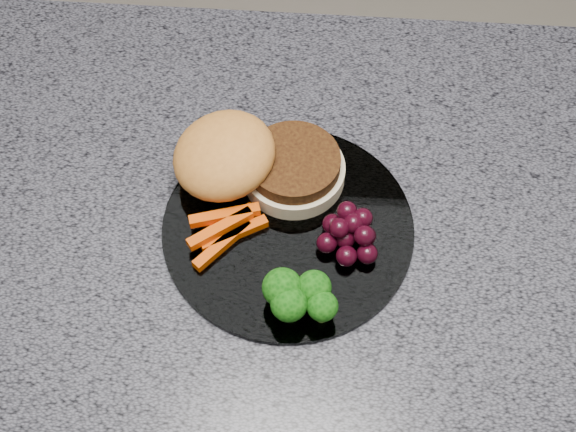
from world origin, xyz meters
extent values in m
cube|color=brown|center=(0.00, 0.00, 0.43)|extent=(1.20, 0.60, 0.86)
cube|color=#53535E|center=(0.00, 0.00, 0.88)|extent=(1.20, 0.60, 0.04)
cylinder|color=white|center=(-0.10, -0.02, 0.90)|extent=(0.26, 0.26, 0.01)
cylinder|color=beige|center=(-0.10, 0.04, 0.92)|extent=(0.13, 0.13, 0.02)
cylinder|color=#46280D|center=(-0.10, 0.04, 0.93)|extent=(0.12, 0.12, 0.02)
ellipsoid|color=#BD772F|center=(-0.17, 0.04, 0.94)|extent=(0.13, 0.13, 0.06)
cube|color=#CF4303|center=(-0.17, -0.02, 0.91)|extent=(0.06, 0.05, 0.01)
cube|color=#CF4303|center=(-0.16, -0.03, 0.91)|extent=(0.07, 0.05, 0.01)
cube|color=#CF4303|center=(-0.17, -0.05, 0.91)|extent=(0.05, 0.06, 0.01)
cube|color=#CF4303|center=(-0.17, -0.02, 0.92)|extent=(0.07, 0.03, 0.01)
cube|color=#CF4303|center=(-0.17, -0.03, 0.92)|extent=(0.06, 0.05, 0.01)
cylinder|color=#598E33|center=(-0.10, -0.10, 0.91)|extent=(0.01, 0.01, 0.02)
ellipsoid|color=#0A3B08|center=(-0.10, -0.10, 0.93)|extent=(0.04, 0.04, 0.04)
cylinder|color=#598E33|center=(-0.07, -0.10, 0.91)|extent=(0.01, 0.01, 0.02)
ellipsoid|color=#0A3B08|center=(-0.07, -0.10, 0.93)|extent=(0.03, 0.03, 0.03)
cylinder|color=#598E33|center=(-0.09, -0.12, 0.91)|extent=(0.01, 0.01, 0.02)
ellipsoid|color=#0A3B08|center=(-0.09, -0.12, 0.93)|extent=(0.04, 0.04, 0.03)
cylinder|color=#598E33|center=(-0.06, -0.12, 0.91)|extent=(0.01, 0.01, 0.02)
ellipsoid|color=#0A3B08|center=(-0.06, -0.12, 0.93)|extent=(0.03, 0.03, 0.03)
sphere|color=black|center=(-0.04, -0.03, 0.92)|extent=(0.02, 0.02, 0.02)
sphere|color=black|center=(-0.02, -0.03, 0.92)|extent=(0.02, 0.02, 0.02)
sphere|color=black|center=(-0.03, -0.01, 0.92)|extent=(0.02, 0.02, 0.02)
sphere|color=black|center=(-0.06, -0.02, 0.92)|extent=(0.02, 0.02, 0.02)
sphere|color=black|center=(-0.06, -0.04, 0.92)|extent=(0.02, 0.02, 0.02)
sphere|color=black|center=(-0.04, -0.05, 0.92)|extent=(0.02, 0.02, 0.02)
sphere|color=black|center=(-0.02, -0.05, 0.92)|extent=(0.02, 0.02, 0.02)
sphere|color=black|center=(-0.04, -0.02, 0.93)|extent=(0.02, 0.02, 0.02)
sphere|color=black|center=(-0.05, -0.03, 0.93)|extent=(0.02, 0.02, 0.02)
sphere|color=black|center=(-0.02, -0.04, 0.93)|extent=(0.02, 0.02, 0.02)
sphere|color=black|center=(-0.04, -0.01, 0.93)|extent=(0.02, 0.02, 0.02)
sphere|color=black|center=(-0.03, -0.02, 0.93)|extent=(0.02, 0.02, 0.02)
camera|label=1|loc=(-0.07, -0.45, 1.61)|focal=50.00mm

